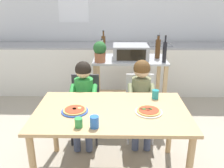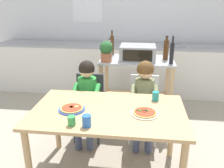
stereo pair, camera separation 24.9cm
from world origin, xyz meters
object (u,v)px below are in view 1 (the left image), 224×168
bottle_slim_sauce (104,45)px  dining_table (112,119)px  bottle_brown_beer (102,50)px  child_in_green_shirt (83,94)px  kitchen_island_cart (129,79)px  bottle_tall_green_wine (158,48)px  drinking_cup_teal (155,94)px  dining_chair_left (85,103)px  child_in_olive_shirt (141,92)px  potted_herb_plant (100,51)px  drinking_cup_green (79,123)px  pizza_plate_white (149,111)px  bottle_dark_olive_oil (165,52)px  dining_chair_right (140,102)px  pizza_plate_blue_rimmed (75,110)px  toaster_oven (130,52)px  drinking_cup_blue (94,122)px

bottle_slim_sauce → dining_table: 1.53m
bottle_brown_beer → child_in_green_shirt: 0.81m
kitchen_island_cart → bottle_tall_green_wine: bottle_tall_green_wine is taller
bottle_tall_green_wine → drinking_cup_teal: bearing=-99.6°
dining_chair_left → child_in_olive_shirt: (0.68, -0.09, 0.19)m
potted_herb_plant → drinking_cup_green: (-0.09, -1.39, -0.28)m
drinking_cup_teal → dining_table: bearing=-148.2°
pizza_plate_white → bottle_dark_olive_oil: bearing=73.4°
bottle_tall_green_wine → dining_chair_right: (-0.28, -0.57, -0.56)m
child_in_olive_shirt → pizza_plate_white: (-0.00, -0.65, 0.07)m
pizza_plate_blue_rimmed → potted_herb_plant: bearing=81.5°
dining_chair_right → child_in_olive_shirt: child_in_olive_shirt is taller
bottle_brown_beer → drinking_cup_teal: bottle_brown_beer is taller
bottle_brown_beer → child_in_olive_shirt: bearing=-53.7°
bottle_tall_green_wine → dining_chair_left: 1.26m
toaster_oven → pizza_plate_white: (0.10, -1.28, -0.26)m
potted_herb_plant → pizza_plate_white: size_ratio=1.09×
bottle_brown_beer → pizza_plate_blue_rimmed: bottle_brown_beer is taller
bottle_dark_olive_oil → bottle_slim_sauce: (-0.81, 0.40, 0.00)m
bottle_tall_green_wine → child_in_green_shirt: size_ratio=0.32×
toaster_oven → child_in_olive_shirt: bearing=-80.8°
bottle_dark_olive_oil → pizza_plate_white: size_ratio=1.41×
pizza_plate_white → drinking_cup_blue: drinking_cup_blue is taller
drinking_cup_teal → bottle_tall_green_wine: bearing=80.4°
bottle_brown_beer → bottle_tall_green_wine: bearing=0.8°
child_in_olive_shirt → drinking_cup_green: size_ratio=12.90×
pizza_plate_blue_rimmed → drinking_cup_teal: (0.79, 0.32, 0.03)m
dining_table → potted_herb_plant: bearing=99.1°
toaster_oven → bottle_brown_beer: bottle_brown_beer is taller
bottle_tall_green_wine → pizza_plate_white: bottle_tall_green_wine is taller
dining_table → child_in_green_shirt: size_ratio=1.42×
toaster_oven → child_in_olive_shirt: toaster_oven is taller
child_in_olive_shirt → drinking_cup_blue: child_in_olive_shirt is taller
potted_herb_plant → bottle_brown_beer: bearing=84.6°
potted_herb_plant → dining_table: 1.16m
dining_chair_left → pizza_plate_blue_rimmed: size_ratio=3.27×
drinking_cup_blue → drinking_cup_green: bearing=177.7°
bottle_slim_sauce → drinking_cup_green: 1.80m
dining_chair_left → drinking_cup_green: dining_chair_left is taller
bottle_dark_olive_oil → child_in_green_shirt: (-1.01, -0.49, -0.40)m
pizza_plate_white → drinking_cup_blue: 0.55m
pizza_plate_blue_rimmed → drinking_cup_blue: drinking_cup_blue is taller
kitchen_island_cart → drinking_cup_green: kitchen_island_cart is taller
bottle_tall_green_wine → dining_table: bearing=-115.7°
bottle_dark_olive_oil → drinking_cup_green: (-0.93, -1.38, -0.28)m
dining_chair_right → child_in_green_shirt: 0.72m
bottle_dark_olive_oil → bottle_brown_beer: 0.85m
kitchen_island_cart → child_in_green_shirt: 0.90m
bottle_tall_green_wine → potted_herb_plant: 0.82m
bottle_brown_beer → drinking_cup_teal: bearing=-58.9°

